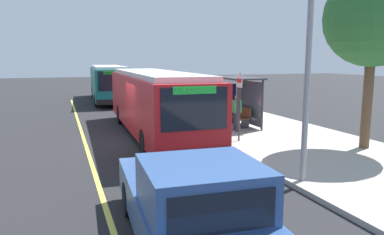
% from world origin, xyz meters
% --- Properties ---
extents(ground_plane, '(120.00, 120.00, 0.00)m').
position_xyz_m(ground_plane, '(0.00, 0.00, 0.00)').
color(ground_plane, '#232326').
extents(sidewalk_curb, '(44.00, 6.40, 0.15)m').
position_xyz_m(sidewalk_curb, '(0.00, 6.00, 0.07)').
color(sidewalk_curb, '#A8A399').
rests_on(sidewalk_curb, ground_plane).
extents(lane_stripe_center, '(36.00, 0.14, 0.01)m').
position_xyz_m(lane_stripe_center, '(0.00, -2.20, 0.00)').
color(lane_stripe_center, '#E0D64C').
rests_on(lane_stripe_center, ground_plane).
extents(transit_bus_main, '(11.94, 2.92, 2.95)m').
position_xyz_m(transit_bus_main, '(-1.12, 1.01, 1.62)').
color(transit_bus_main, red).
rests_on(transit_bus_main, ground_plane).
extents(transit_bus_second, '(11.27, 3.13, 2.95)m').
position_xyz_m(transit_bus_second, '(-16.14, 0.78, 1.62)').
color(transit_bus_second, '#146B66').
rests_on(transit_bus_second, ground_plane).
extents(pickup_truck, '(5.50, 2.29, 1.85)m').
position_xyz_m(pickup_truck, '(9.32, -0.94, 0.86)').
color(pickup_truck, '#2D4C84').
rests_on(pickup_truck, ground_plane).
extents(bus_shelter, '(2.90, 1.60, 2.48)m').
position_xyz_m(bus_shelter, '(-1.20, 5.39, 1.92)').
color(bus_shelter, '#333338').
rests_on(bus_shelter, sidewalk_curb).
extents(waiting_bench, '(1.60, 0.48, 0.95)m').
position_xyz_m(waiting_bench, '(-1.19, 5.47, 0.63)').
color(waiting_bench, brown).
rests_on(waiting_bench, sidewalk_curb).
extents(route_sign_post, '(0.44, 0.08, 2.80)m').
position_xyz_m(route_sign_post, '(1.94, 3.82, 1.96)').
color(route_sign_post, '#333338').
rests_on(route_sign_post, sidewalk_curb).
extents(pedestrian_commuter, '(0.24, 0.40, 1.69)m').
position_xyz_m(pedestrian_commuter, '(-0.12, 4.74, 1.12)').
color(pedestrian_commuter, '#282D47').
rests_on(pedestrian_commuter, sidewalk_curb).
extents(street_tree_near_shelter, '(3.58, 3.58, 6.65)m').
position_xyz_m(street_tree_near_shelter, '(4.65, 7.80, 4.98)').
color(street_tree_near_shelter, brown).
rests_on(street_tree_near_shelter, sidewalk_curb).
extents(utility_pole, '(0.16, 0.16, 6.40)m').
position_xyz_m(utility_pole, '(7.08, 3.21, 3.35)').
color(utility_pole, gray).
rests_on(utility_pole, sidewalk_curb).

